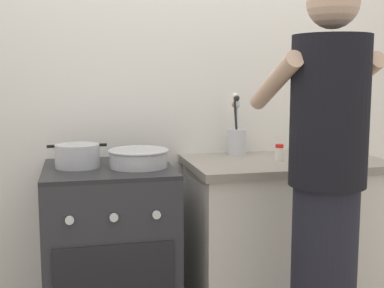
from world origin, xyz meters
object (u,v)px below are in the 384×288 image
object	(u,v)px
utensil_crock	(237,136)
spice_bottle	(279,153)
oil_bottle	(336,140)
mixing_bowl	(139,157)
pot	(77,156)
stove_range	(110,258)
person	(326,195)

from	to	relation	value
utensil_crock	spice_bottle	bearing A→B (deg)	-58.13
utensil_crock	oil_bottle	world-z (taller)	utensil_crock
mixing_bowl	spice_bottle	size ratio (longest dim) A/B	3.36
pot	utensil_crock	distance (m)	0.87
stove_range	mixing_bowl	world-z (taller)	mixing_bowl
pot	spice_bottle	size ratio (longest dim) A/B	3.21
pot	mixing_bowl	distance (m)	0.29
mixing_bowl	person	xyz separation A→B (m)	(0.67, -0.56, -0.09)
stove_range	person	bearing A→B (deg)	-36.40
pot	person	distance (m)	1.14
person	stove_range	bearing A→B (deg)	143.60
pot	person	xyz separation A→B (m)	(0.95, -0.62, -0.09)
stove_range	utensil_crock	bearing A→B (deg)	16.73
pot	oil_bottle	distance (m)	1.27
utensil_crock	pot	bearing A→B (deg)	-167.23
mixing_bowl	oil_bottle	distance (m)	0.99
pot	utensil_crock	size ratio (longest dim) A/B	0.81
stove_range	oil_bottle	bearing A→B (deg)	-4.91
spice_bottle	oil_bottle	bearing A→B (deg)	-14.23
utensil_crock	spice_bottle	size ratio (longest dim) A/B	3.95
utensil_crock	spice_bottle	distance (m)	0.29
person	oil_bottle	bearing A→B (deg)	57.94
pot	mixing_bowl	bearing A→B (deg)	-11.67
utensil_crock	oil_bottle	size ratio (longest dim) A/B	1.32
mixing_bowl	person	distance (m)	0.88
pot	spice_bottle	bearing A→B (deg)	-2.77
utensil_crock	mixing_bowl	bearing A→B (deg)	-156.15
stove_range	pot	world-z (taller)	pot
spice_bottle	oil_bottle	size ratio (longest dim) A/B	0.34
pot	spice_bottle	xyz separation A→B (m)	(0.99, -0.05, -0.01)
pot	spice_bottle	distance (m)	0.99
oil_bottle	mixing_bowl	bearing A→B (deg)	176.56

